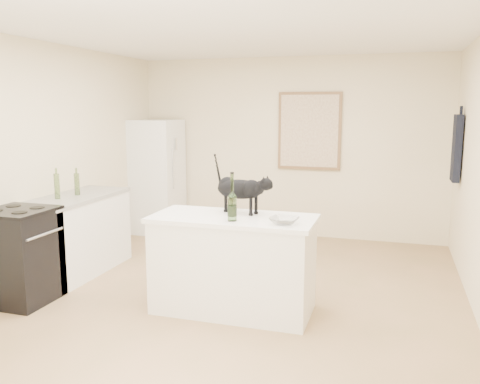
% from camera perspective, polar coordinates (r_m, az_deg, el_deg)
% --- Properties ---
extents(floor, '(5.50, 5.50, 0.00)m').
position_cam_1_polar(floor, '(5.03, -1.15, -12.32)').
color(floor, '#A77D59').
rests_on(floor, ground).
extents(ceiling, '(5.50, 5.50, 0.00)m').
position_cam_1_polar(ceiling, '(4.72, -1.27, 18.40)').
color(ceiling, white).
rests_on(ceiling, ground).
extents(wall_back, '(4.50, 0.00, 4.50)m').
position_cam_1_polar(wall_back, '(7.35, 5.60, 5.05)').
color(wall_back, beige).
rests_on(wall_back, ground).
extents(wall_front, '(4.50, 0.00, 4.50)m').
position_cam_1_polar(wall_front, '(2.31, -23.42, -5.70)').
color(wall_front, beige).
rests_on(wall_front, ground).
extents(wall_left, '(0.00, 5.50, 5.50)m').
position_cam_1_polar(wall_left, '(5.81, -22.79, 3.15)').
color(wall_left, beige).
rests_on(wall_left, ground).
extents(island_base, '(1.44, 0.67, 0.86)m').
position_cam_1_polar(island_base, '(4.67, -0.78, -8.44)').
color(island_base, white).
rests_on(island_base, floor).
extents(island_top, '(1.50, 0.70, 0.04)m').
position_cam_1_polar(island_top, '(4.55, -0.79, -3.05)').
color(island_top, white).
rests_on(island_top, island_base).
extents(left_cabinets, '(0.60, 1.40, 0.86)m').
position_cam_1_polar(left_cabinets, '(6.01, -18.22, -4.82)').
color(left_cabinets, white).
rests_on(left_cabinets, floor).
extents(left_countertop, '(0.62, 1.44, 0.04)m').
position_cam_1_polar(left_countertop, '(5.92, -18.44, -0.60)').
color(left_countertop, gray).
rests_on(left_countertop, left_cabinets).
extents(stove, '(0.60, 0.60, 0.90)m').
position_cam_1_polar(stove, '(5.33, -23.84, -6.78)').
color(stove, black).
rests_on(stove, floor).
extents(fridge, '(0.68, 0.68, 1.70)m').
position_cam_1_polar(fridge, '(7.66, -9.52, 1.76)').
color(fridge, white).
rests_on(fridge, floor).
extents(artwork_frame, '(0.90, 0.03, 1.10)m').
position_cam_1_polar(artwork_frame, '(7.25, 7.92, 6.92)').
color(artwork_frame, brown).
rests_on(artwork_frame, wall_back).
extents(artwork_canvas, '(0.82, 0.00, 1.02)m').
position_cam_1_polar(artwork_canvas, '(7.23, 7.90, 6.91)').
color(artwork_canvas, beige).
rests_on(artwork_canvas, wall_back).
extents(hanging_garment, '(0.08, 0.34, 0.80)m').
position_cam_1_polar(hanging_garment, '(6.53, 23.52, 4.62)').
color(hanging_garment, black).
rests_on(hanging_garment, wall_right).
extents(black_cat, '(0.60, 0.35, 0.40)m').
position_cam_1_polar(black_cat, '(4.67, -0.01, 0.03)').
color(black_cat, black).
rests_on(black_cat, island_top).
extents(wine_bottle, '(0.11, 0.11, 0.38)m').
position_cam_1_polar(wine_bottle, '(4.34, -0.91, -0.87)').
color(wine_bottle, '#345B24').
rests_on(wine_bottle, island_top).
extents(glass_bowl, '(0.27, 0.27, 0.06)m').
position_cam_1_polar(glass_bowl, '(4.26, 5.06, -3.30)').
color(glass_bowl, silver).
rests_on(glass_bowl, island_top).
extents(fridge_paper, '(0.03, 0.14, 0.18)m').
position_cam_1_polar(fridge_paper, '(7.46, -7.26, 5.49)').
color(fridge_paper, silver).
rests_on(fridge_paper, fridge).
extents(counter_bottle_cluster, '(0.12, 0.33, 0.28)m').
position_cam_1_polar(counter_bottle_cluster, '(5.84, -19.20, 0.74)').
color(counter_bottle_cluster, '#2A4D19').
rests_on(counter_bottle_cluster, left_countertop).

